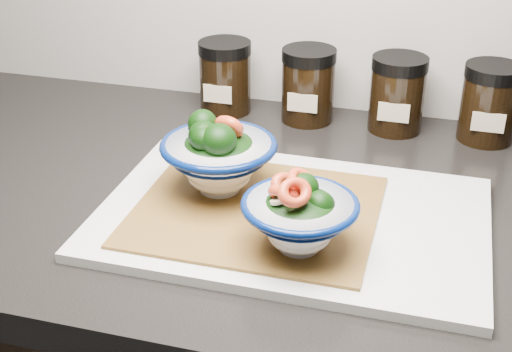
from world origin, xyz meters
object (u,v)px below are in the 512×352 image
(spice_jar_b, at_px, (308,85))
(spice_jar_d, at_px, (489,103))
(bowl_left, at_px, (218,156))
(spice_jar_a, at_px, (225,77))
(spice_jar_c, at_px, (397,94))
(bowl_right, at_px, (300,216))
(cutting_board, at_px, (292,218))

(spice_jar_b, bearing_deg, spice_jar_d, 0.00)
(bowl_left, distance_m, spice_jar_a, 0.29)
(spice_jar_a, relative_size, spice_jar_c, 1.00)
(bowl_right, xyz_separation_m, spice_jar_c, (0.06, 0.37, 0.00))
(bowl_left, height_order, spice_jar_c, bowl_left)
(spice_jar_c, bearing_deg, cutting_board, -106.29)
(spice_jar_a, bearing_deg, cutting_board, -59.40)
(bowl_right, bearing_deg, spice_jar_d, 62.52)
(bowl_left, relative_size, spice_jar_c, 1.25)
(spice_jar_d, bearing_deg, spice_jar_c, 180.00)
(bowl_left, distance_m, bowl_right, 0.16)
(spice_jar_b, bearing_deg, spice_jar_c, 0.00)
(bowl_left, xyz_separation_m, spice_jar_d, (0.32, 0.28, -0.00))
(spice_jar_b, bearing_deg, spice_jar_a, 180.00)
(spice_jar_b, height_order, spice_jar_d, same)
(spice_jar_a, xyz_separation_m, spice_jar_d, (0.40, 0.00, 0.00))
(spice_jar_a, bearing_deg, spice_jar_d, 0.00)
(bowl_right, relative_size, spice_jar_b, 1.11)
(spice_jar_c, bearing_deg, spice_jar_b, 180.00)
(bowl_right, distance_m, spice_jar_b, 0.38)
(spice_jar_a, bearing_deg, spice_jar_c, 0.00)
(bowl_left, bearing_deg, bowl_right, -38.52)
(cutting_board, xyz_separation_m, spice_jar_c, (0.09, 0.30, 0.05))
(bowl_left, height_order, spice_jar_b, bowl_left)
(bowl_right, height_order, spice_jar_d, same)
(cutting_board, relative_size, spice_jar_c, 3.98)
(spice_jar_a, bearing_deg, spice_jar_b, 0.00)
(spice_jar_a, xyz_separation_m, spice_jar_c, (0.27, 0.00, 0.00))
(spice_jar_b, distance_m, spice_jar_d, 0.26)
(cutting_board, height_order, spice_jar_a, spice_jar_a)
(bowl_left, relative_size, bowl_right, 1.13)
(spice_jar_a, distance_m, spice_jar_d, 0.40)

